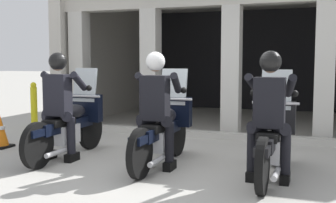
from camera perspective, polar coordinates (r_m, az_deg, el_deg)
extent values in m
plane|color=#A8A59E|center=(8.90, 6.22, -4.00)|extent=(80.00, 80.00, 0.00)
cube|color=black|center=(13.05, 12.75, 5.45)|extent=(7.86, 0.24, 2.96)
cube|color=#BCB7AD|center=(11.88, -7.59, 5.55)|extent=(0.30, 5.24, 2.96)
cube|color=beige|center=(9.72, -11.73, 4.20)|extent=(0.35, 0.36, 2.52)
cube|color=beige|center=(8.93, -2.33, 4.20)|extent=(0.35, 0.36, 2.52)
cube|color=beige|center=(8.43, 8.53, 4.07)|extent=(0.35, 0.36, 2.52)
cube|color=beige|center=(8.25, 20.30, 3.75)|extent=(0.35, 0.36, 2.52)
cube|color=#B7B5AD|center=(8.06, 7.69, -4.59)|extent=(7.46, 0.24, 0.12)
cylinder|color=black|center=(7.19, -10.37, -3.75)|extent=(0.09, 0.64, 0.64)
cylinder|color=black|center=(6.05, -17.16, -5.67)|extent=(0.09, 0.64, 0.64)
cube|color=black|center=(7.16, -10.40, -2.11)|extent=(0.14, 0.44, 0.08)
cube|color=silver|center=(6.56, -13.72, -4.27)|extent=(0.28, 0.44, 0.28)
cube|color=black|center=(6.58, -13.50, -3.09)|extent=(0.18, 1.24, 0.16)
ellipsoid|color=black|center=(6.74, -12.50, -1.32)|extent=(0.26, 0.48, 0.22)
cube|color=black|center=(6.42, -14.41, -2.69)|extent=(0.24, 0.52, 0.10)
cube|color=black|center=(6.06, -16.86, -3.94)|extent=(0.16, 0.48, 0.10)
cylinder|color=silver|center=(7.10, -10.65, -1.91)|extent=(0.05, 0.24, 0.53)
cube|color=black|center=(7.04, -10.92, -0.84)|extent=(0.52, 0.16, 0.44)
sphere|color=silver|center=(7.12, -10.51, -0.60)|extent=(0.18, 0.18, 0.18)
cube|color=silver|center=(6.99, -11.06, 2.20)|extent=(0.40, 0.14, 0.54)
cylinder|color=silver|center=(6.93, -11.38, 0.72)|extent=(0.62, 0.04, 0.04)
cylinder|color=silver|center=(6.24, -14.56, -6.60)|extent=(0.07, 0.55, 0.07)
cube|color=black|center=(6.36, -14.60, 0.86)|extent=(0.36, 0.22, 0.60)
cube|color=black|center=(6.46, -13.99, 1.12)|extent=(0.05, 0.02, 0.32)
sphere|color=tan|center=(6.36, -14.59, 4.96)|extent=(0.21, 0.21, 0.21)
sphere|color=black|center=(6.36, -14.60, 5.23)|extent=(0.26, 0.26, 0.26)
cylinder|color=black|center=(6.33, -13.38, -1.96)|extent=(0.26, 0.29, 0.17)
cylinder|color=black|center=(6.34, -12.87, -4.45)|extent=(0.12, 0.12, 0.53)
cube|color=black|center=(6.41, -12.76, -7.30)|extent=(0.11, 0.26, 0.12)
cylinder|color=black|center=(6.49, -15.45, -1.83)|extent=(0.26, 0.29, 0.17)
cylinder|color=black|center=(6.56, -15.81, -4.18)|extent=(0.12, 0.12, 0.53)
cube|color=black|center=(6.63, -15.68, -6.94)|extent=(0.11, 0.26, 0.12)
cylinder|color=black|center=(6.42, -11.85, 2.66)|extent=(0.19, 0.48, 0.31)
sphere|color=black|center=(6.58, -10.57, 1.79)|extent=(0.09, 0.09, 0.09)
cylinder|color=black|center=(6.66, -15.06, 2.69)|extent=(0.19, 0.48, 0.31)
sphere|color=black|center=(6.86, -14.30, 1.86)|extent=(0.09, 0.09, 0.09)
cylinder|color=black|center=(6.58, 1.18, -4.52)|extent=(0.09, 0.64, 0.64)
cylinder|color=black|center=(5.31, -3.79, -6.98)|extent=(0.09, 0.64, 0.64)
cube|color=black|center=(6.55, 1.19, -2.72)|extent=(0.14, 0.44, 0.08)
cube|color=silver|center=(5.88, -1.21, -5.23)|extent=(0.28, 0.44, 0.28)
cube|color=black|center=(5.91, -1.03, -3.91)|extent=(0.18, 1.24, 0.16)
ellipsoid|color=black|center=(6.08, -0.28, -1.92)|extent=(0.26, 0.48, 0.22)
cube|color=black|center=(5.73, -1.69, -3.49)|extent=(0.24, 0.52, 0.10)
cube|color=black|center=(5.32, -3.54, -5.00)|extent=(0.16, 0.48, 0.10)
cylinder|color=silver|center=(6.49, 1.02, -2.52)|extent=(0.05, 0.24, 0.53)
cube|color=black|center=(6.42, 0.84, -1.35)|extent=(0.52, 0.16, 0.44)
sphere|color=silver|center=(6.51, 1.13, -1.08)|extent=(0.18, 0.18, 0.18)
cube|color=silver|center=(6.36, 0.79, 1.98)|extent=(0.40, 0.14, 0.54)
cylinder|color=silver|center=(6.30, 0.54, 0.35)|extent=(0.62, 0.04, 0.04)
cylinder|color=silver|center=(5.56, -1.37, -7.91)|extent=(0.07, 0.55, 0.07)
cube|color=black|center=(5.66, -1.77, 0.48)|extent=(0.36, 0.22, 0.60)
cube|color=#591414|center=(5.77, -1.33, 0.77)|extent=(0.05, 0.02, 0.32)
sphere|color=tan|center=(5.66, -1.71, 5.09)|extent=(0.21, 0.21, 0.21)
sphere|color=silver|center=(5.66, -1.71, 5.39)|extent=(0.26, 0.26, 0.26)
cylinder|color=black|center=(5.67, -0.37, -2.67)|extent=(0.26, 0.29, 0.17)
cylinder|color=black|center=(5.69, 0.20, -5.44)|extent=(0.12, 0.12, 0.53)
cube|color=black|center=(5.77, 0.23, -8.60)|extent=(0.11, 0.26, 0.12)
cylinder|color=black|center=(5.77, -2.98, -2.53)|extent=(0.26, 0.29, 0.17)
cylinder|color=black|center=(5.84, -3.51, -5.18)|extent=(0.12, 0.12, 0.53)
cube|color=black|center=(5.92, -3.45, -8.25)|extent=(0.11, 0.26, 0.12)
cylinder|color=black|center=(5.79, 1.10, 2.47)|extent=(0.19, 0.48, 0.31)
sphere|color=black|center=(5.98, 2.12, 1.51)|extent=(0.09, 0.09, 0.09)
cylinder|color=black|center=(5.95, -2.92, 2.55)|extent=(0.19, 0.48, 0.31)
sphere|color=black|center=(6.16, -2.49, 1.63)|extent=(0.09, 0.09, 0.09)
cylinder|color=black|center=(6.16, 14.32, -5.39)|extent=(0.09, 0.64, 0.64)
cylinder|color=black|center=(4.80, 12.57, -8.44)|extent=(0.09, 0.64, 0.64)
cube|color=black|center=(6.13, 14.36, -3.48)|extent=(0.14, 0.44, 0.08)
cube|color=silver|center=(5.42, 13.50, -6.32)|extent=(0.28, 0.44, 0.28)
cube|color=black|center=(5.44, 13.60, -4.87)|extent=(0.18, 1.24, 0.16)
ellipsoid|color=#B2B2B7|center=(5.63, 13.90, -2.68)|extent=(0.26, 0.48, 0.22)
cube|color=black|center=(5.26, 13.38, -4.46)|extent=(0.24, 0.52, 0.10)
cube|color=black|center=(4.82, 12.71, -6.24)|extent=(0.16, 0.48, 0.10)
cylinder|color=silver|center=(6.06, 14.31, -3.26)|extent=(0.05, 0.24, 0.53)
cube|color=black|center=(5.98, 14.28, -2.02)|extent=(0.52, 0.16, 0.44)
sphere|color=silver|center=(6.08, 14.39, -1.72)|extent=(0.18, 0.18, 0.18)
cube|color=silver|center=(5.93, 14.35, 1.55)|extent=(0.40, 0.14, 0.54)
cylinder|color=silver|center=(5.86, 14.23, -0.20)|extent=(0.62, 0.04, 0.04)
cylinder|color=silver|center=(5.11, 14.34, -9.29)|extent=(0.07, 0.55, 0.07)
cube|color=black|center=(5.18, 13.46, -0.14)|extent=(0.36, 0.22, 0.60)
cube|color=#591414|center=(5.30, 13.62, 0.19)|extent=(0.05, 0.02, 0.32)
sphere|color=#936B51|center=(5.18, 13.60, 4.89)|extent=(0.21, 0.21, 0.21)
sphere|color=black|center=(5.18, 13.60, 5.23)|extent=(0.26, 0.26, 0.26)
cylinder|color=black|center=(5.23, 14.93, -3.56)|extent=(0.26, 0.29, 0.17)
cylinder|color=black|center=(5.27, 15.51, -6.53)|extent=(0.12, 0.12, 0.53)
cube|color=black|center=(5.36, 15.43, -9.91)|extent=(0.11, 0.26, 0.12)
cylinder|color=black|center=(5.26, 11.89, -3.43)|extent=(0.26, 0.29, 0.17)
cylinder|color=black|center=(5.32, 11.19, -6.33)|extent=(0.12, 0.12, 0.53)
cube|color=black|center=(5.40, 11.14, -9.69)|extent=(0.11, 0.26, 0.12)
cylinder|color=black|center=(5.38, 16.12, 2.02)|extent=(0.19, 0.48, 0.31)
sphere|color=black|center=(5.59, 16.66, 1.00)|extent=(0.09, 0.09, 0.09)
cylinder|color=black|center=(5.43, 11.48, 2.16)|extent=(0.19, 0.48, 0.31)
sphere|color=black|center=(5.65, 11.38, 1.17)|extent=(0.09, 0.09, 0.09)
cube|color=black|center=(7.76, -21.57, -5.61)|extent=(0.34, 0.34, 0.04)
cone|color=orange|center=(7.72, -21.65, -3.46)|extent=(0.28, 0.28, 0.55)
cylinder|color=white|center=(7.71, -21.65, -3.26)|extent=(0.17, 0.17, 0.06)
cylinder|color=yellow|center=(9.62, -17.54, -0.80)|extent=(0.14, 0.14, 0.90)
sphere|color=yellow|center=(9.58, -17.63, 2.12)|extent=(0.13, 0.13, 0.13)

